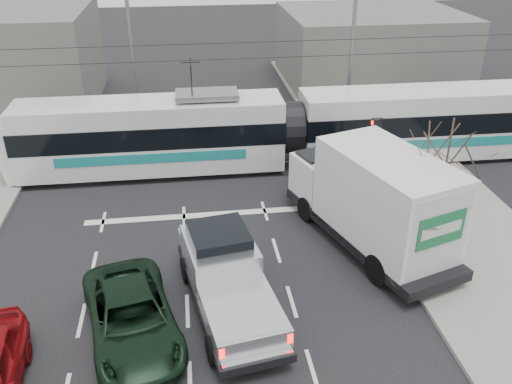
{
  "coord_description": "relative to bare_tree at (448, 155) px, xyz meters",
  "views": [
    {
      "loc": [
        -1.34,
        -13.69,
        11.48
      ],
      "look_at": [
        1.11,
        4.39,
        1.8
      ],
      "focal_mm": 38.0,
      "sensor_mm": 36.0,
      "label": 1
    }
  ],
  "objects": [
    {
      "name": "bare_tree",
      "position": [
        0.0,
        0.0,
        0.0
      ],
      "size": [
        2.4,
        2.4,
        5.0
      ],
      "color": "#47382B",
      "rests_on": "ground"
    },
    {
      "name": "sidewalk_right",
      "position": [
        1.4,
        -2.5,
        -3.72
      ],
      "size": [
        6.0,
        60.0,
        0.15
      ],
      "primitive_type": "cube",
      "color": "gray",
      "rests_on": "ground"
    },
    {
      "name": "catenary",
      "position": [
        -7.6,
        7.5,
        0.09
      ],
      "size": [
        60.0,
        0.2,
        7.0
      ],
      "color": "black",
      "rests_on": "ground"
    },
    {
      "name": "green_car",
      "position": [
        -10.91,
        -3.45,
        -3.05
      ],
      "size": [
        3.58,
        5.74,
        1.48
      ],
      "primitive_type": "imported",
      "rotation": [
        0.0,
        0.0,
        0.23
      ],
      "color": "black",
      "rests_on": "ground"
    },
    {
      "name": "tram",
      "position": [
        -3.96,
        8.02,
        -1.92
      ],
      "size": [
        25.88,
        2.77,
        5.28
      ],
      "rotation": [
        0.0,
        0.0,
        -0.01
      ],
      "color": "silver",
      "rests_on": "ground"
    },
    {
      "name": "rails",
      "position": [
        -7.6,
        7.5,
        -3.78
      ],
      "size": [
        60.0,
        1.6,
        0.03
      ],
      "primitive_type": "cube",
      "color": "#33302D",
      "rests_on": "ground"
    },
    {
      "name": "navy_pickup",
      "position": [
        -2.46,
        3.53,
        -2.66
      ],
      "size": [
        2.72,
        5.67,
        2.29
      ],
      "rotation": [
        0.0,
        0.0,
        0.14
      ],
      "color": "black",
      "rests_on": "ground"
    },
    {
      "name": "traffic_signal",
      "position": [
        -1.13,
        4.0,
        -1.05
      ],
      "size": [
        0.44,
        0.44,
        3.6
      ],
      "color": "black",
      "rests_on": "ground"
    },
    {
      "name": "silver_pickup",
      "position": [
        -8.02,
        -2.26,
        -2.65
      ],
      "size": [
        3.16,
        6.58,
        2.29
      ],
      "rotation": [
        0.0,
        0.0,
        0.17
      ],
      "color": "black",
      "rests_on": "ground"
    },
    {
      "name": "building_right",
      "position": [
        4.4,
        21.5,
        -1.29
      ],
      "size": [
        12.0,
        10.0,
        5.0
      ],
      "primitive_type": "cube",
      "color": "#65615B",
      "rests_on": "ground"
    },
    {
      "name": "ground",
      "position": [
        -7.6,
        -2.5,
        -3.79
      ],
      "size": [
        120.0,
        120.0,
        0.0
      ],
      "primitive_type": "plane",
      "color": "black",
      "rests_on": "ground"
    },
    {
      "name": "street_lamp_near",
      "position": [
        -0.29,
        11.5,
        1.32
      ],
      "size": [
        2.38,
        0.25,
        9.0
      ],
      "color": "slate",
      "rests_on": "ground"
    },
    {
      "name": "street_lamp_far",
      "position": [
        -11.79,
        13.5,
        1.32
      ],
      "size": [
        2.38,
        0.25,
        9.0
      ],
      "color": "slate",
      "rests_on": "ground"
    },
    {
      "name": "box_truck",
      "position": [
        -2.34,
        0.44,
        -1.85
      ],
      "size": [
        5.03,
        8.31,
        3.93
      ],
      "rotation": [
        0.0,
        0.0,
        0.32
      ],
      "color": "black",
      "rests_on": "ground"
    }
  ]
}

